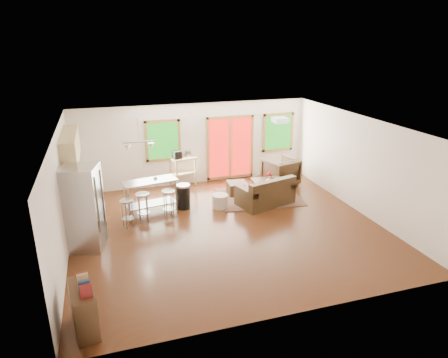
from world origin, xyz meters
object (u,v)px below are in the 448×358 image
object	(u,v)px
coffee_table	(270,182)
kitchen_cart	(182,161)
armchair	(281,171)
rug	(259,197)
ottoman	(237,188)
loveseat	(266,194)
refrigerator	(83,208)
island	(150,190)

from	to	relation	value
coffee_table	kitchen_cart	size ratio (longest dim) A/B	0.93
armchair	rug	bearing A→B (deg)	21.13
ottoman	armchair	bearing A→B (deg)	12.37
rug	loveseat	distance (m)	0.66
armchair	refrigerator	xyz separation A→B (m)	(-5.92, -2.40, 0.48)
loveseat	coffee_table	xyz separation A→B (m)	(0.47, 0.81, 0.04)
coffee_table	armchair	bearing A→B (deg)	42.10
kitchen_cart	loveseat	bearing A→B (deg)	-49.36
ottoman	island	world-z (taller)	island
refrigerator	island	bearing A→B (deg)	57.13
refrigerator	loveseat	bearing A→B (deg)	26.82
ottoman	island	bearing A→B (deg)	-168.56
island	armchair	bearing A→B (deg)	11.79
ottoman	kitchen_cart	size ratio (longest dim) A/B	0.48
armchair	refrigerator	bearing A→B (deg)	6.83
kitchen_cart	ottoman	bearing A→B (deg)	-41.28
rug	loveseat	size ratio (longest dim) A/B	1.39
coffee_table	refrigerator	size ratio (longest dim) A/B	0.57
armchair	ottoman	world-z (taller)	armchair
armchair	kitchen_cart	size ratio (longest dim) A/B	0.82
rug	armchair	xyz separation A→B (m)	(1.06, 0.78, 0.47)
island	ottoman	bearing A→B (deg)	11.44
refrigerator	kitchen_cart	bearing A→B (deg)	63.28
kitchen_cart	coffee_table	bearing A→B (deg)	-31.08
loveseat	island	world-z (taller)	island
refrigerator	armchair	bearing A→B (deg)	36.76
rug	loveseat	xyz separation A→B (m)	(-0.02, -0.58, 0.31)
coffee_table	loveseat	bearing A→B (deg)	-119.96
coffee_table	island	bearing A→B (deg)	-174.74
rug	refrigerator	distance (m)	5.21
loveseat	refrigerator	distance (m)	4.99
loveseat	ottoman	distance (m)	1.14
rug	coffee_table	distance (m)	0.62
coffee_table	ottoman	world-z (taller)	coffee_table
rug	island	world-z (taller)	island
rug	ottoman	size ratio (longest dim) A/B	4.23
loveseat	refrigerator	bearing A→B (deg)	176.56
kitchen_cart	island	bearing A→B (deg)	-125.03
ottoman	kitchen_cart	bearing A→B (deg)	138.72
refrigerator	island	distance (m)	2.27
island	loveseat	bearing A→B (deg)	-8.41
kitchen_cart	armchair	bearing A→B (deg)	-16.51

